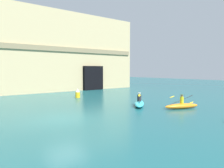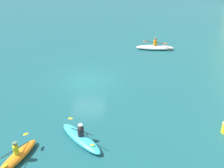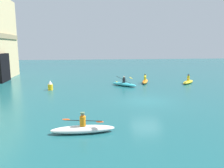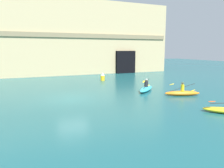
% 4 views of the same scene
% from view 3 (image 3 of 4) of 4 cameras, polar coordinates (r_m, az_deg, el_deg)
% --- Properties ---
extents(ground_plane, '(120.00, 120.00, 0.00)m').
position_cam_3_polar(ground_plane, '(19.08, 9.00, -4.37)').
color(ground_plane, '#195156').
extents(kayak_orange, '(3.04, 1.68, 1.17)m').
position_cam_3_polar(kayak_orange, '(28.17, 8.61, 0.77)').
color(kayak_orange, orange).
rests_on(kayak_orange, ground).
extents(kayak_white, '(0.82, 3.46, 1.15)m').
position_cam_3_polar(kayak_white, '(12.16, -7.60, -11.49)').
color(kayak_white, white).
rests_on(kayak_white, ground).
extents(kayak_cyan, '(3.01, 2.93, 1.15)m').
position_cam_3_polar(kayak_cyan, '(25.80, 3.14, 0.02)').
color(kayak_cyan, '#33B2C6').
rests_on(kayak_cyan, ground).
extents(kayak_yellow, '(2.67, 2.64, 1.15)m').
position_cam_3_polar(kayak_yellow, '(29.22, 19.27, 0.61)').
color(kayak_yellow, yellow).
rests_on(kayak_yellow, ground).
extents(marker_buoy, '(0.52, 0.52, 1.02)m').
position_cam_3_polar(marker_buoy, '(24.26, -15.81, -0.43)').
color(marker_buoy, yellow).
rests_on(marker_buoy, ground).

